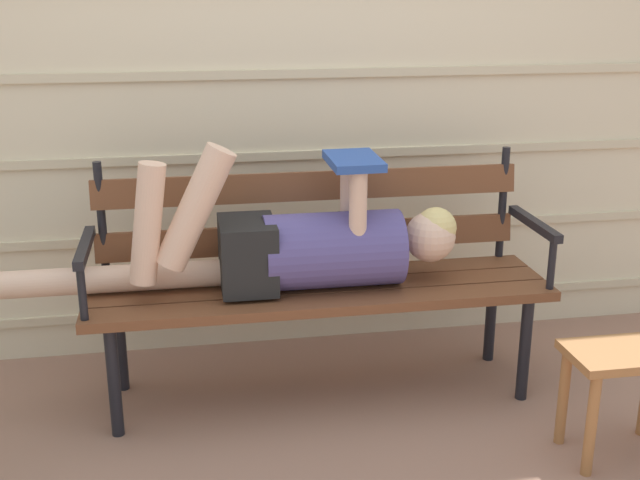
{
  "coord_description": "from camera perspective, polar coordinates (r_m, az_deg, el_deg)",
  "views": [
    {
      "loc": [
        -0.48,
        -2.6,
        1.52
      ],
      "look_at": [
        0.0,
        0.13,
        0.63
      ],
      "focal_mm": 44.9,
      "sensor_mm": 36.0,
      "label": 1
    }
  ],
  "objects": [
    {
      "name": "footstool",
      "position": [
        2.84,
        20.87,
        -8.98
      ],
      "size": [
        0.39,
        0.24,
        0.39
      ],
      "color": "#9E6638",
      "rests_on": "ground"
    },
    {
      "name": "ground_plane",
      "position": [
        3.05,
        0.44,
        -12.02
      ],
      "size": [
        12.0,
        12.0,
        0.0
      ],
      "primitive_type": "plane",
      "color": "#936B56"
    },
    {
      "name": "park_bench",
      "position": [
        3.02,
        -0.22,
        -1.97
      ],
      "size": [
        1.71,
        0.45,
        0.9
      ],
      "color": "brown",
      "rests_on": "ground"
    },
    {
      "name": "house_siding",
      "position": [
        3.33,
        -1.65,
        11.84
      ],
      "size": [
        4.31,
        0.08,
        2.34
      ],
      "color": "beige",
      "rests_on": "ground"
    },
    {
      "name": "reclining_person",
      "position": [
        2.91,
        -1.72,
        -0.35
      ],
      "size": [
        1.69,
        0.28,
        0.57
      ],
      "color": "#514784"
    }
  ]
}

